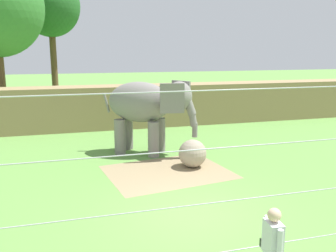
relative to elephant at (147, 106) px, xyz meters
name	(u,v)px	position (x,y,z in m)	size (l,w,h in m)	color
ground_plane	(192,213)	(-0.12, -5.73, -1.95)	(120.00, 120.00, 0.00)	#609342
dirt_patch	(168,172)	(0.17, -2.47, -1.95)	(4.06, 3.18, 0.01)	#937F5B
embankment_wall	(123,106)	(-0.12, 5.52, -0.83)	(36.00, 1.80, 2.25)	#997F56
elephant	(147,106)	(0.00, 0.00, 0.00)	(3.56, 2.93, 2.95)	gray
enrichment_ball	(193,153)	(1.17, -2.17, -1.45)	(1.00, 1.00, 1.00)	gray
cable_fence	(250,186)	(-0.12, -8.63, -0.12)	(10.78, 0.20, 3.63)	brown
zookeeper	(272,251)	(0.00, -9.24, -1.03)	(0.26, 0.59, 1.67)	#232328
tree_left_of_centre	(50,7)	(-3.76, 13.31, 5.08)	(4.02, 4.02, 9.21)	brown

